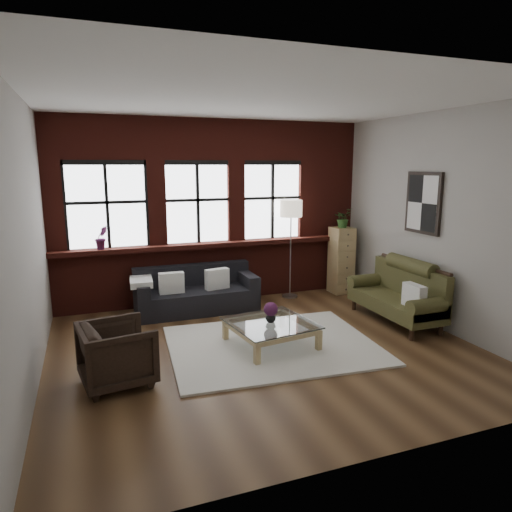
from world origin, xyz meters
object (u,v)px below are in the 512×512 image
object	(u,v)px
vintage_settee	(395,293)
coffee_table	(271,334)
dark_sofa	(196,290)
armchair	(117,354)
drawer_chest	(341,260)
floor_lamp	(291,245)
vase	(271,317)

from	to	relation	value
vintage_settee	coffee_table	bearing A→B (deg)	-173.75
dark_sofa	vintage_settee	size ratio (longest dim) A/B	1.16
armchair	coffee_table	size ratio (longest dim) A/B	0.74
armchair	drawer_chest	bearing A→B (deg)	-69.72
floor_lamp	dark_sofa	bearing A→B (deg)	-173.18
vintage_settee	vase	distance (m)	2.20
floor_lamp	drawer_chest	bearing A→B (deg)	-2.56
dark_sofa	vase	world-z (taller)	dark_sofa
vintage_settee	vase	world-z (taller)	vintage_settee
vase	drawer_chest	size ratio (longest dim) A/B	0.12
armchair	drawer_chest	xyz separation A→B (m)	(4.29, 2.41, 0.28)
dark_sofa	coffee_table	bearing A→B (deg)	-72.21
armchair	dark_sofa	bearing A→B (deg)	-41.46
drawer_chest	vintage_settee	bearing A→B (deg)	-92.83
vintage_settee	coffee_table	world-z (taller)	vintage_settee
vintage_settee	vase	size ratio (longest dim) A/B	11.81
armchair	vase	world-z (taller)	armchair
armchair	vintage_settee	bearing A→B (deg)	-90.44
drawer_chest	dark_sofa	bearing A→B (deg)	-176.59
dark_sofa	vintage_settee	world-z (taller)	vintage_settee
floor_lamp	vintage_settee	bearing A→B (deg)	-62.18
dark_sofa	armchair	size ratio (longest dim) A/B	2.58
floor_lamp	vase	bearing A→B (deg)	-120.81
vintage_settee	dark_sofa	bearing A→B (deg)	150.03
vase	floor_lamp	xyz separation A→B (m)	(1.23, 2.06, 0.56)
coffee_table	vase	size ratio (longest dim) A/B	7.14
dark_sofa	floor_lamp	world-z (taller)	floor_lamp
vase	floor_lamp	bearing A→B (deg)	59.19
dark_sofa	armchair	distance (m)	2.65
vintage_settee	vase	bearing A→B (deg)	-173.75
vintage_settee	coffee_table	xyz separation A→B (m)	(-2.19, -0.24, -0.29)
vase	floor_lamp	size ratio (longest dim) A/B	0.07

